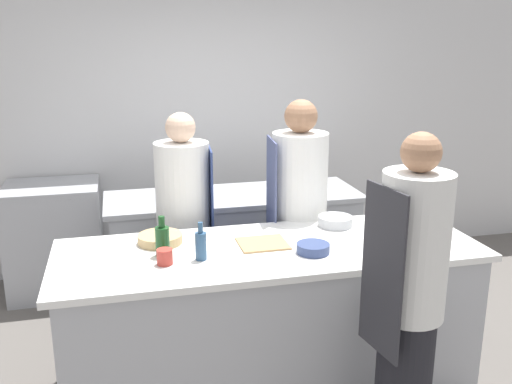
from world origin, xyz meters
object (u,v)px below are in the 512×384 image
Objects in this scene: bottle_cooking_oil at (415,208)px; bowl_mixing_large at (335,221)px; bottle_olive_oil at (162,240)px; bottle_wine at (439,236)px; chef_at_pass_far at (298,222)px; bottle_water at (201,245)px; bottle_vinegar at (435,232)px; oven_range at (55,239)px; bottle_sauce at (419,227)px; bowl_ceramic_blue at (313,248)px; chef_at_stove at (185,228)px; chef_at_prep_near at (409,302)px; cup at (165,257)px; bowl_wooden_salad at (160,239)px; bowl_prep_small at (395,241)px.

bowl_mixing_large is at bearing -177.58° from bottle_cooking_oil.
bottle_wine is at bearing -13.30° from bottle_olive_oil.
bottle_water is (-0.80, -0.69, 0.15)m from chef_at_pass_far.
bottle_vinegar reaches higher than bowl_mixing_large.
oven_range is 3.99× the size of bottle_olive_oil.
oven_range is 4.82× the size of bottle_vinegar.
bottle_wine is at bearing -81.92° from bottle_sauce.
bottle_cooking_oil is 1.60m from bottle_water.
bottle_olive_oil is (0.78, -1.74, 0.55)m from oven_range.
bottle_water is (-1.32, 0.07, -0.02)m from bottle_sauce.
bottle_cooking_oil reaches higher than bowl_ceramic_blue.
bowl_ceramic_blue is at bearing 39.68° from chef_at_stove.
bowl_mixing_large is (-0.39, 0.62, -0.08)m from bottle_wine.
bottle_wine reaches higher than bottle_sauce.
bottle_water is 0.66m from bowl_ceramic_blue.
chef_at_prep_near is 7.77× the size of bottle_water.
bowl_ceramic_blue is (-0.77, 0.04, -0.05)m from bottle_vinegar.
bottle_vinegar is (2.41, -1.95, 0.53)m from oven_range.
bottle_wine is 0.73m from bowl_ceramic_blue.
bottle_cooking_oil is 2.18× the size of cup.
bottle_sauce is 3.05× the size of cup.
chef_at_prep_near reaches higher than oven_range.
cup is at bearing 52.11° from chef_at_prep_near.
chef_at_prep_near is 6.10× the size of bottle_wine.
bottle_cooking_oil is at bearing 72.12° from bottle_wine.
chef_at_pass_far is 1.17m from bottle_olive_oil.
chef_at_prep_near reaches higher than bottle_water.
bottle_olive_oil is 2.66× the size of cup.
bowl_wooden_salad reaches higher than oven_range.
chef_at_stove is 8.49× the size of bowl_ceramic_blue.
bottle_wine is at bearing -42.08° from oven_range.
bowl_prep_small is at bearing -4.33° from bottle_water.
bottle_sauce is at bearing -50.81° from bowl_mixing_large.
bowl_prep_small is (0.21, 0.57, 0.10)m from chef_at_prep_near.
bowl_mixing_large is at bearing 113.38° from bowl_prep_small.
bottle_wine is at bearing -10.60° from bottle_water.
bowl_ceramic_blue is at bearing 176.30° from bowl_prep_small.
bowl_prep_small is at bearing -3.70° from bowl_ceramic_blue.
bottle_olive_oil reaches higher than bottle_water.
bowl_mixing_large is 0.83× the size of bowl_wooden_salad.
chef_at_stove reaches higher than bottle_wine.
bowl_ceramic_blue is (-0.69, 0.20, -0.08)m from bottle_wine.
bottle_cooking_oil is 1.81m from cup.
bowl_mixing_large is (-0.36, 0.44, -0.08)m from bottle_sauce.
chef_at_pass_far is at bearing 120.02° from bottle_wine.
oven_range is at bearing 118.06° from bottle_water.
bottle_vinegar reaches higher than bowl_wooden_salad.
bottle_sauce reaches higher than bowl_mixing_large.
bottle_cooking_oil is at bearing 77.74° from chef_at_stove.
bowl_ceramic_blue is at bearing 164.16° from bottle_wine.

